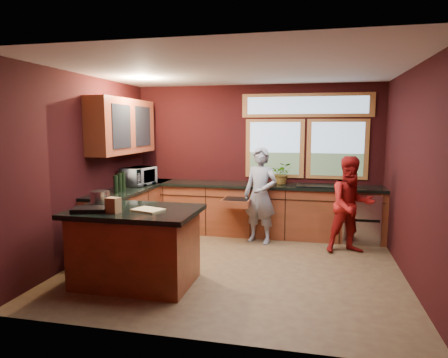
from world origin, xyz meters
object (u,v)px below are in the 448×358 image
(island, at_px, (136,246))
(stock_pot, at_px, (100,198))
(cutting_board, at_px, (148,210))
(person_red, at_px, (351,205))
(person_grey, at_px, (260,195))

(island, height_order, stock_pot, stock_pot)
(island, relative_size, cutting_board, 4.43)
(person_red, distance_m, stock_pot, 3.70)
(cutting_board, bearing_deg, person_red, 37.16)
(island, xyz_separation_m, stock_pot, (-0.55, 0.15, 0.56))
(person_grey, relative_size, stock_pot, 6.70)
(person_red, distance_m, cutting_board, 3.16)
(person_grey, bearing_deg, cutting_board, -98.63)
(person_grey, bearing_deg, person_red, 8.04)
(person_red, height_order, cutting_board, person_red)
(cutting_board, distance_m, stock_pot, 0.78)
(cutting_board, bearing_deg, island, 165.96)
(person_grey, relative_size, person_red, 1.07)
(stock_pot, bearing_deg, person_red, 27.59)
(person_red, bearing_deg, stock_pot, -171.13)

